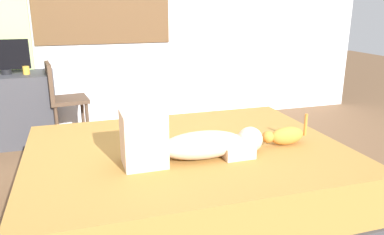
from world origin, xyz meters
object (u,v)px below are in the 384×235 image
Objects in this scene: bed at (187,178)px; person_lying at (188,142)px; cat at (285,136)px; cup at (26,70)px; chair_by_desk at (61,96)px; desk at (10,109)px; tv_monitor at (4,56)px.

person_lying is at bearing -104.57° from bed.
cup reaches higher than cat.
chair_by_desk is (-1.53, 1.87, -0.03)m from cat.
cat is 2.69m from cup.
desk is at bearing 135.83° from cat.
person_lying is 2.08m from chair_by_desk.
cup is at bearing 123.35° from bed.
desk is at bearing 180.00° from tv_monitor.
desk is at bearing 165.26° from chair_by_desk.
desk is 0.56m from chair_by_desk.
bed is 4.63× the size of tv_monitor.
tv_monitor is 0.67m from chair_by_desk.
chair_by_desk is (0.31, -0.08, -0.27)m from cup.
person_lying is 0.73m from cat.
tv_monitor reaches higher than cup.
cat is 0.75× the size of tv_monitor.
bed is at bearing 166.79° from cat.
tv_monitor is (0.02, -0.00, 0.55)m from desk.
tv_monitor is at bearing 135.55° from cat.
tv_monitor reaches higher than person_lying.
desk is (-1.39, 1.85, 0.14)m from bed.
bed is 0.41m from person_lying.
cup is at bearing 133.57° from cat.
bed is 6.21× the size of cat.
tv_monitor is 5.77× the size of cup.
tv_monitor is (-1.37, 1.85, 0.69)m from bed.
person_lying is at bearing -176.53° from cat.
desk is at bearing 164.21° from cup.
chair_by_desk reaches higher than person_lying.
person_lying is at bearing -57.26° from tv_monitor.
cup reaches higher than desk.
cat is 0.40× the size of desk.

